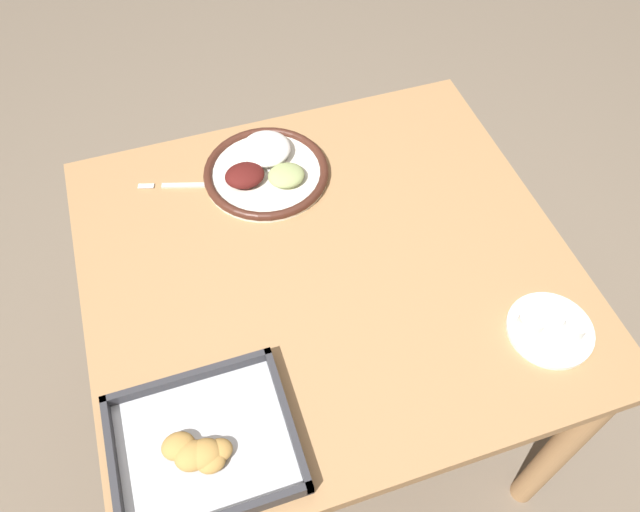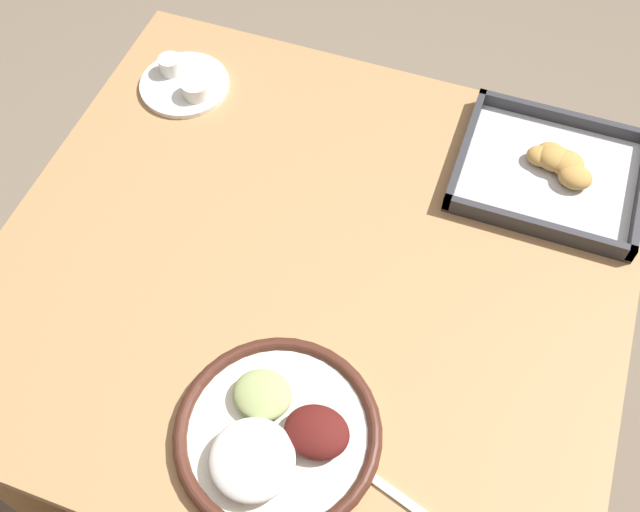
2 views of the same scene
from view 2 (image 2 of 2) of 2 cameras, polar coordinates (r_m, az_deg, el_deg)
The scene contains 6 objects.
ground_plane at distance 1.84m, azimuth -0.48°, elevation -13.07°, with size 8.00×8.00×0.00m, color #7A6B59.
dining_table at distance 1.27m, azimuth -0.69°, elevation -3.46°, with size 0.98×0.91×0.75m.
dinner_plate at distance 1.03m, azimuth -3.38°, elevation -13.45°, with size 0.28×0.28×0.05m.
fork at distance 1.02m, azimuth 6.19°, elevation -17.89°, with size 0.19×0.07×0.00m.
saucer_plate at distance 1.42m, azimuth -10.27°, elevation 12.89°, with size 0.16×0.16×0.04m.
baking_tray at distance 1.31m, azimuth 17.30°, elevation 6.27°, with size 0.30×0.26×0.04m.
Camera 2 is at (0.22, -0.58, 1.74)m, focal length 42.00 mm.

